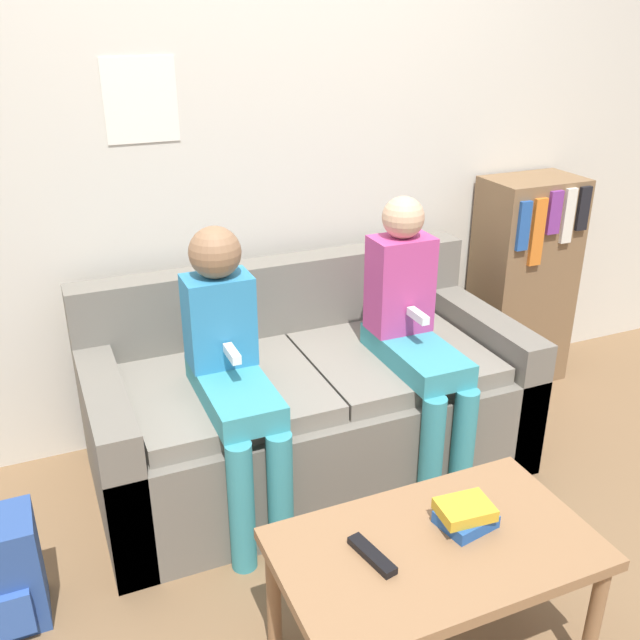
% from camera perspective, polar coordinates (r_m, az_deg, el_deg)
% --- Properties ---
extents(ground_plane, '(10.00, 10.00, 0.00)m').
position_cam_1_polar(ground_plane, '(2.75, 3.42, -17.24)').
color(ground_plane, brown).
extents(wall_back, '(8.00, 0.06, 2.60)m').
position_cam_1_polar(wall_back, '(3.08, -4.91, 14.40)').
color(wall_back, beige).
rests_on(wall_back, ground_plane).
extents(couch, '(1.73, 0.84, 0.82)m').
position_cam_1_polar(couch, '(2.97, -1.01, -6.79)').
color(couch, '#6B665B').
rests_on(couch, ground_plane).
extents(coffee_table, '(0.89, 0.52, 0.44)m').
position_cam_1_polar(coffee_table, '(2.14, 9.19, -18.30)').
color(coffee_table, '#8E6642').
rests_on(coffee_table, ground_plane).
extents(person_left, '(0.24, 0.57, 1.11)m').
position_cam_1_polar(person_left, '(2.54, -7.10, -3.73)').
color(person_left, teal).
rests_on(person_left, ground_plane).
extents(person_right, '(0.24, 0.57, 1.14)m').
position_cam_1_polar(person_right, '(2.80, 7.57, -0.89)').
color(person_right, teal).
rests_on(person_right, ground_plane).
extents(tv_remote, '(0.07, 0.17, 0.02)m').
position_cam_1_polar(tv_remote, '(2.03, 4.18, -18.26)').
color(tv_remote, black).
rests_on(tv_remote, coffee_table).
extents(book_stack, '(0.17, 0.15, 0.07)m').
position_cam_1_polar(book_stack, '(2.15, 11.55, -15.02)').
color(book_stack, '#23519E').
rests_on(book_stack, coffee_table).
extents(bookshelf, '(0.46, 0.32, 1.05)m').
position_cam_1_polar(bookshelf, '(3.73, 15.92, 3.00)').
color(bookshelf, brown).
rests_on(bookshelf, ground_plane).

